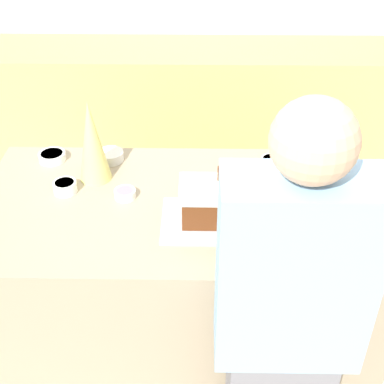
{
  "coord_description": "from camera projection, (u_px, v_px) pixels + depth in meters",
  "views": [
    {
      "loc": [
        0.09,
        -1.85,
        2.3
      ],
      "look_at": [
        0.06,
        0.0,
        1.0
      ],
      "focal_mm": 50.0,
      "sensor_mm": 36.0,
      "label": 1
    }
  ],
  "objects": [
    {
      "name": "ground_plane",
      "position": [
        181.0,
        345.0,
        2.84
      ],
      "size": [
        12.0,
        12.0,
        0.0
      ],
      "primitive_type": "plane",
      "color": "beige"
    },
    {
      "name": "candy_bowl_center_rear",
      "position": [
        65.0,
        186.0,
        2.35
      ],
      "size": [
        0.1,
        0.1,
        0.05
      ],
      "color": "white",
      "rests_on": "kitchen_island"
    },
    {
      "name": "back_cabinet_block",
      "position": [
        188.0,
        109.0,
        4.06
      ],
      "size": [
        6.0,
        0.6,
        0.95
      ],
      "color": "#DBBC60",
      "rests_on": "ground_plane"
    },
    {
      "name": "person",
      "position": [
        285.0,
        335.0,
        1.75
      ],
      "size": [
        0.46,
        0.58,
        1.75
      ],
      "color": "slate",
      "rests_on": "ground_plane"
    },
    {
      "name": "candy_bowl_front_corner",
      "position": [
        271.0,
        161.0,
        2.54
      ],
      "size": [
        0.1,
        0.1,
        0.04
      ],
      "color": "silver",
      "rests_on": "kitchen_island"
    },
    {
      "name": "gingerbread_house",
      "position": [
        207.0,
        201.0,
        2.13
      ],
      "size": [
        0.22,
        0.16,
        0.24
      ],
      "color": "#5B2D14",
      "rests_on": "baking_tray"
    },
    {
      "name": "candy_bowl_behind_tray",
      "position": [
        125.0,
        193.0,
        2.32
      ],
      "size": [
        0.09,
        0.09,
        0.04
      ],
      "color": "white",
      "rests_on": "kitchen_island"
    },
    {
      "name": "kitchen_island",
      "position": [
        180.0,
        282.0,
        2.57
      ],
      "size": [
        1.74,
        0.93,
        0.94
      ],
      "color": "gray",
      "rests_on": "ground_plane"
    },
    {
      "name": "decorative_tree",
      "position": [
        92.0,
        141.0,
        2.35
      ],
      "size": [
        0.15,
        0.15,
        0.39
      ],
      "color": "#DBD675",
      "rests_on": "kitchen_island"
    },
    {
      "name": "candy_bowl_beside_tree",
      "position": [
        52.0,
        156.0,
        2.57
      ],
      "size": [
        0.13,
        0.13,
        0.04
      ],
      "color": "white",
      "rests_on": "kitchen_island"
    },
    {
      "name": "baking_tray",
      "position": [
        206.0,
        221.0,
        2.19
      ],
      "size": [
        0.36,
        0.31,
        0.01
      ],
      "color": "#B2B2BC",
      "rests_on": "kitchen_island"
    },
    {
      "name": "candy_bowl_far_right",
      "position": [
        110.0,
        156.0,
        2.57
      ],
      "size": [
        0.13,
        0.13,
        0.05
      ],
      "color": "silver",
      "rests_on": "kitchen_island"
    },
    {
      "name": "cookbook",
      "position": [
        333.0,
        188.0,
        2.37
      ],
      "size": [
        0.22,
        0.14,
        0.02
      ],
      "color": "#CCB78C",
      "rests_on": "kitchen_island"
    }
  ]
}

